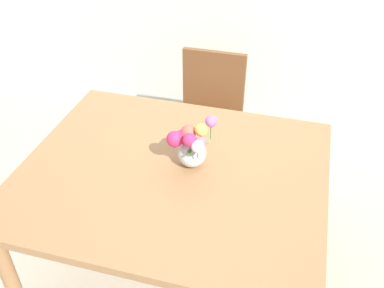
% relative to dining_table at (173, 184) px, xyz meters
% --- Properties ---
extents(ground_plane, '(12.00, 12.00, 0.00)m').
position_rel_dining_table_xyz_m(ground_plane, '(0.00, 0.00, -0.68)').
color(ground_plane, '#B7AD99').
extents(dining_table, '(1.41, 1.18, 0.76)m').
position_rel_dining_table_xyz_m(dining_table, '(0.00, 0.00, 0.00)').
color(dining_table, '#9E7047').
rests_on(dining_table, ground_plane).
extents(chair_far, '(0.42, 0.42, 0.90)m').
position_rel_dining_table_xyz_m(chair_far, '(-0.04, 0.93, -0.16)').
color(chair_far, brown).
rests_on(chair_far, ground_plane).
extents(flower_vase, '(0.21, 0.21, 0.24)m').
position_rel_dining_table_xyz_m(flower_vase, '(0.07, 0.06, 0.20)').
color(flower_vase, silver).
rests_on(flower_vase, dining_table).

